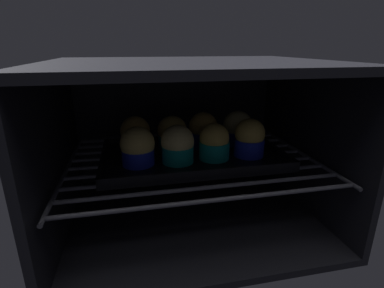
{
  "coord_description": "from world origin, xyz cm",
  "views": [
    {
      "loc": [
        -12.99,
        -39.07,
        38.45
      ],
      "look_at": [
        0.0,
        21.67,
        17.5
      ],
      "focal_mm": 27.35,
      "sensor_mm": 36.0,
      "label": 1
    }
  ],
  "objects_px": {
    "baking_tray": "(192,156)",
    "muffin_row0_col1": "(178,145)",
    "muffin_row1_col0": "(136,136)",
    "muffin_row1_col1": "(172,134)",
    "muffin_row0_col2": "(214,143)",
    "muffin_row1_col3": "(237,129)",
    "muffin_row0_col3": "(250,139)",
    "muffin_row1_col2": "(203,131)",
    "muffin_row0_col0": "(138,148)"
  },
  "relations": [
    {
      "from": "baking_tray",
      "to": "muffin_row0_col1",
      "type": "relative_size",
      "value": 4.97
    },
    {
      "from": "baking_tray",
      "to": "muffin_row1_col0",
      "type": "bearing_deg",
      "value": 163.38
    },
    {
      "from": "muffin_row0_col0",
      "to": "muffin_row1_col2",
      "type": "relative_size",
      "value": 0.95
    },
    {
      "from": "muffin_row0_col1",
      "to": "muffin_row0_col3",
      "type": "xyz_separation_m",
      "value": [
        0.16,
        0.01,
        0.0
      ]
    },
    {
      "from": "muffin_row1_col2",
      "to": "baking_tray",
      "type": "bearing_deg",
      "value": -130.29
    },
    {
      "from": "muffin_row0_col3",
      "to": "muffin_row1_col1",
      "type": "relative_size",
      "value": 1.05
    },
    {
      "from": "muffin_row1_col0",
      "to": "muffin_row1_col3",
      "type": "relative_size",
      "value": 1.0
    },
    {
      "from": "baking_tray",
      "to": "muffin_row0_col3",
      "type": "xyz_separation_m",
      "value": [
        0.12,
        -0.04,
        0.04
      ]
    },
    {
      "from": "muffin_row0_col3",
      "to": "muffin_row1_col3",
      "type": "bearing_deg",
      "value": 88.76
    },
    {
      "from": "baking_tray",
      "to": "muffin_row1_col3",
      "type": "height_order",
      "value": "muffin_row1_col3"
    },
    {
      "from": "muffin_row0_col2",
      "to": "baking_tray",
      "type": "bearing_deg",
      "value": 137.06
    },
    {
      "from": "muffin_row0_col0",
      "to": "muffin_row0_col2",
      "type": "relative_size",
      "value": 1.02
    },
    {
      "from": "muffin_row0_col0",
      "to": "muffin_row0_col3",
      "type": "distance_m",
      "value": 0.24
    },
    {
      "from": "baking_tray",
      "to": "muffin_row1_col2",
      "type": "height_order",
      "value": "muffin_row1_col2"
    },
    {
      "from": "baking_tray",
      "to": "muffin_row0_col2",
      "type": "height_order",
      "value": "muffin_row0_col2"
    },
    {
      "from": "muffin_row0_col1",
      "to": "muffin_row1_col0",
      "type": "distance_m",
      "value": 0.11
    },
    {
      "from": "muffin_row1_col2",
      "to": "muffin_row1_col1",
      "type": "bearing_deg",
      "value": -179.18
    },
    {
      "from": "muffin_row1_col2",
      "to": "muffin_row1_col3",
      "type": "height_order",
      "value": "same"
    },
    {
      "from": "muffin_row0_col3",
      "to": "muffin_row1_col2",
      "type": "xyz_separation_m",
      "value": [
        -0.08,
        0.08,
        0.0
      ]
    },
    {
      "from": "muffin_row1_col2",
      "to": "muffin_row1_col0",
      "type": "bearing_deg",
      "value": -177.66
    },
    {
      "from": "muffin_row0_col3",
      "to": "muffin_row1_col3",
      "type": "distance_m",
      "value": 0.08
    },
    {
      "from": "muffin_row0_col2",
      "to": "muffin_row1_col1",
      "type": "height_order",
      "value": "muffin_row1_col1"
    },
    {
      "from": "muffin_row0_col0",
      "to": "muffin_row0_col1",
      "type": "relative_size",
      "value": 1.0
    },
    {
      "from": "muffin_row0_col3",
      "to": "muffin_row1_col2",
      "type": "distance_m",
      "value": 0.12
    },
    {
      "from": "muffin_row0_col2",
      "to": "muffin_row1_col2",
      "type": "xyz_separation_m",
      "value": [
        -0.0,
        0.08,
        0.0
      ]
    },
    {
      "from": "muffin_row0_col0",
      "to": "muffin_row1_col1",
      "type": "xyz_separation_m",
      "value": [
        0.08,
        0.08,
        0.0
      ]
    },
    {
      "from": "muffin_row0_col0",
      "to": "muffin_row1_col1",
      "type": "distance_m",
      "value": 0.11
    },
    {
      "from": "baking_tray",
      "to": "muffin_row0_col1",
      "type": "height_order",
      "value": "muffin_row0_col1"
    },
    {
      "from": "baking_tray",
      "to": "muffin_row0_col3",
      "type": "distance_m",
      "value": 0.13
    },
    {
      "from": "muffin_row1_col0",
      "to": "muffin_row1_col1",
      "type": "distance_m",
      "value": 0.08
    },
    {
      "from": "muffin_row0_col3",
      "to": "muffin_row1_col0",
      "type": "height_order",
      "value": "same"
    },
    {
      "from": "muffin_row1_col1",
      "to": "muffin_row1_col3",
      "type": "height_order",
      "value": "muffin_row1_col3"
    },
    {
      "from": "muffin_row0_col0",
      "to": "muffin_row0_col2",
      "type": "bearing_deg",
      "value": -0.07
    },
    {
      "from": "muffin_row1_col3",
      "to": "muffin_row0_col1",
      "type": "bearing_deg",
      "value": -152.34
    },
    {
      "from": "muffin_row0_col2",
      "to": "muffin_row1_col3",
      "type": "distance_m",
      "value": 0.12
    },
    {
      "from": "muffin_row0_col2",
      "to": "muffin_row0_col3",
      "type": "relative_size",
      "value": 0.93
    },
    {
      "from": "muffin_row0_col1",
      "to": "muffin_row1_col2",
      "type": "relative_size",
      "value": 0.95
    },
    {
      "from": "baking_tray",
      "to": "muffin_row0_col2",
      "type": "distance_m",
      "value": 0.07
    },
    {
      "from": "muffin_row1_col0",
      "to": "muffin_row1_col1",
      "type": "relative_size",
      "value": 1.05
    },
    {
      "from": "muffin_row1_col3",
      "to": "muffin_row1_col2",
      "type": "bearing_deg",
      "value": 179.88
    },
    {
      "from": "muffin_row0_col3",
      "to": "muffin_row1_col2",
      "type": "bearing_deg",
      "value": 136.88
    },
    {
      "from": "muffin_row0_col0",
      "to": "muffin_row1_col1",
      "type": "bearing_deg",
      "value": 44.01
    },
    {
      "from": "muffin_row0_col1",
      "to": "muffin_row1_col1",
      "type": "distance_m",
      "value": 0.08
    },
    {
      "from": "baking_tray",
      "to": "muffin_row1_col0",
      "type": "xyz_separation_m",
      "value": [
        -0.12,
        0.04,
        0.04
      ]
    },
    {
      "from": "muffin_row1_col0",
      "to": "muffin_row0_col2",
      "type": "bearing_deg",
      "value": -24.48
    },
    {
      "from": "muffin_row0_col2",
      "to": "muffin_row1_col0",
      "type": "relative_size",
      "value": 0.93
    },
    {
      "from": "muffin_row1_col0",
      "to": "baking_tray",
      "type": "bearing_deg",
      "value": -16.62
    },
    {
      "from": "muffin_row1_col1",
      "to": "muffin_row1_col3",
      "type": "relative_size",
      "value": 0.95
    },
    {
      "from": "muffin_row0_col3",
      "to": "muffin_row1_col0",
      "type": "xyz_separation_m",
      "value": [
        -0.24,
        0.07,
        0.0
      ]
    },
    {
      "from": "muffin_row0_col0",
      "to": "muffin_row0_col1",
      "type": "xyz_separation_m",
      "value": [
        0.08,
        -0.0,
        0.0
      ]
    }
  ]
}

